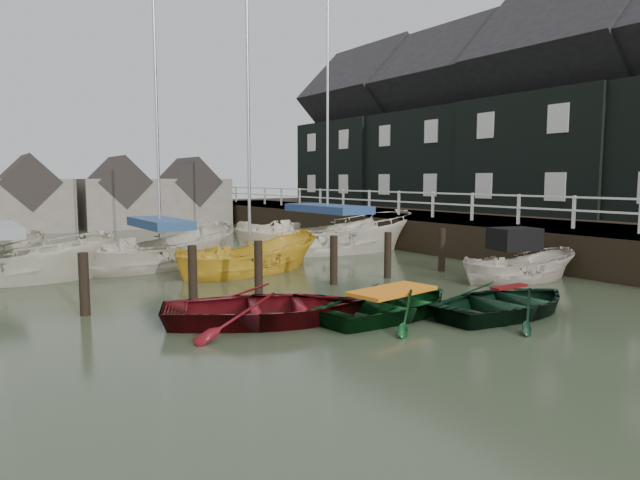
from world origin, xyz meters
TOP-DOWN VIEW (x-y plane):
  - ground at (0.00, 0.00)m, footprint 120.00×120.00m
  - pier at (9.48, 10.00)m, footprint 3.04×32.00m
  - land_strip at (15.00, 10.00)m, footprint 14.00×38.00m
  - quay_houses at (14.99, 8.66)m, footprint 6.52×28.14m
  - mooring_pilings at (-1.11, 3.00)m, footprint 13.72×0.22m
  - far_sheds at (0.83, 26.00)m, footprint 14.00×4.08m
  - rowboat_red at (-2.42, 0.22)m, footprint 5.19×4.51m
  - rowboat_green at (0.15, -0.77)m, footprint 4.30×3.38m
  - rowboat_dkgreen at (2.41, -2.10)m, footprint 4.08×3.00m
  - motorboat at (6.05, 0.44)m, footprint 4.08×2.29m
  - sailboat_b at (-1.84, 9.07)m, footprint 6.91×4.42m
  - sailboat_c at (0.24, 6.39)m, footprint 5.94×3.33m
  - sailboat_d at (5.14, 9.12)m, footprint 8.27×4.43m

SIDE VIEW (x-z plane):
  - ground at x=0.00m, z-range 0.00..0.00m
  - land_strip at x=15.00m, z-range -0.75..0.75m
  - rowboat_red at x=-2.42m, z-range -0.45..0.45m
  - rowboat_green at x=0.15m, z-range -0.40..0.40m
  - rowboat_dkgreen at x=2.41m, z-range -0.41..0.41m
  - sailboat_c at x=0.24m, z-range -5.46..5.49m
  - sailboat_d at x=5.14m, z-range -6.00..6.12m
  - sailboat_b at x=-1.84m, z-range -6.18..6.31m
  - motorboat at x=6.05m, z-range -1.04..1.27m
  - mooring_pilings at x=-1.11m, z-range -0.40..1.40m
  - pier at x=9.48m, z-range -0.64..2.06m
  - far_sheds at x=0.83m, z-range -0.34..4.06m
  - quay_houses at x=14.99m, z-range 0.68..10.68m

